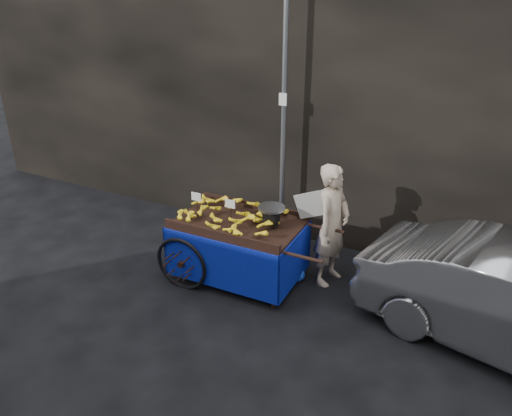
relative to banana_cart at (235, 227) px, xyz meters
The scene contains 6 objects.
ground 0.82m from the banana_cart, 167.00° to the right, with size 80.00×80.00×0.00m, color black.
building_wall 3.08m from the banana_cart, 84.46° to the left, with size 13.50×2.00×5.00m.
street_pole 1.75m from the banana_cart, 82.97° to the left, with size 0.12×0.10×4.00m.
banana_cart is the anchor object (origin of this frame).
vendor 1.37m from the banana_cart, 23.21° to the left, with size 0.80×0.72×1.79m.
plastic_bag 1.14m from the banana_cart, 18.96° to the left, with size 0.24×0.20×0.22m, color blue.
Camera 1 is at (3.29, -5.41, 4.05)m, focal length 35.00 mm.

